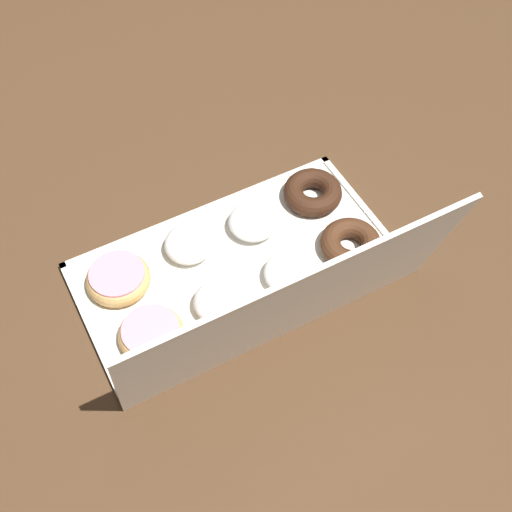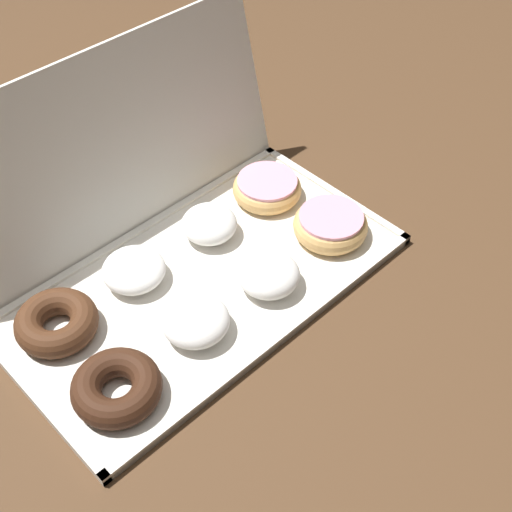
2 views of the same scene
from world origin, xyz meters
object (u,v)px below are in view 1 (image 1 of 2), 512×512
Objects in this scene: chocolate_cake_ring_donut_0 at (313,192)px; pink_frosted_donut_7 at (151,334)px; donut_box at (237,267)px; powdered_filled_donut_1 at (253,221)px; pink_frosted_donut_3 at (118,278)px; powdered_filled_donut_2 at (189,244)px; chocolate_cake_ring_donut_4 at (351,244)px; powdered_filled_donut_6 at (218,302)px; powdered_filled_donut_5 at (289,273)px.

chocolate_cake_ring_donut_0 reaches higher than pink_frosted_donut_7.
donut_box is 5.01× the size of chocolate_cake_ring_donut_0.
powdered_filled_donut_1 is (-0.07, -0.06, 0.03)m from donut_box.
pink_frosted_donut_7 is (-0.01, 0.13, -0.00)m from pink_frosted_donut_3.
powdered_filled_donut_2 is 0.30m from chocolate_cake_ring_donut_4.
powdered_filled_donut_2 reaches higher than pink_frosted_donut_7.
powdered_filled_donut_6 is (0.27, 0.14, 0.00)m from chocolate_cake_ring_donut_0.
chocolate_cake_ring_donut_0 is at bearing -153.25° from powdered_filled_donut_6.
powdered_filled_donut_1 is 0.19m from powdered_filled_donut_6.
donut_box is 0.10m from powdered_filled_donut_2.
powdered_filled_donut_2 is at bearing -47.05° from powdered_filled_donut_5.
powdered_filled_donut_6 is at bearing 43.58° from donut_box.
chocolate_cake_ring_donut_4 is at bearing 162.34° from pink_frosted_donut_3.
powdered_filled_donut_6 is (0.27, -0.00, 0.00)m from chocolate_cake_ring_donut_4.
powdered_filled_donut_1 is at bearing -137.58° from donut_box.
chocolate_cake_ring_donut_0 is 0.14m from chocolate_cake_ring_donut_4.
powdered_filled_donut_2 is at bearing -48.30° from donut_box.
donut_box is 6.75× the size of powdered_filled_donut_6.
chocolate_cake_ring_donut_4 is at bearing 88.80° from chocolate_cake_ring_donut_0.
powdered_filled_donut_6 is at bearing 86.70° from powdered_filled_donut_2.
powdered_filled_donut_6 is 0.12m from pink_frosted_donut_7.
pink_frosted_donut_7 is (0.19, 0.07, 0.02)m from donut_box.
powdered_filled_donut_6 is (0.01, 0.14, -0.00)m from powdered_filled_donut_2.
chocolate_cake_ring_donut_0 is 1.00× the size of pink_frosted_donut_3.
pink_frosted_donut_7 is (0.12, 0.00, -0.00)m from powdered_filled_donut_6.
powdered_filled_donut_2 is at bearing -27.57° from chocolate_cake_ring_donut_4.
pink_frosted_donut_3 and chocolate_cake_ring_donut_4 have the same top height.
chocolate_cake_ring_donut_4 is 0.27m from powdered_filled_donut_6.
pink_frosted_donut_3 is at bearing 1.48° from chocolate_cake_ring_donut_0.
powdered_filled_donut_1 is 0.83× the size of pink_frosted_donut_7.
powdered_filled_donut_1 reaches higher than chocolate_cake_ring_donut_4.
powdered_filled_donut_2 is at bearing -133.96° from pink_frosted_donut_7.
powdered_filled_donut_2 is 1.06× the size of powdered_filled_donut_6.
pink_frosted_donut_7 reaches higher than donut_box.
powdered_filled_donut_5 is (-0.07, 0.07, 0.02)m from donut_box.
chocolate_cake_ring_donut_0 is at bearing -133.28° from powdered_filled_donut_5.
powdered_filled_donut_2 is at bearing -3.99° from powdered_filled_donut_1.
donut_box is at bearing 131.70° from powdered_filled_donut_2.
chocolate_cake_ring_donut_0 is 1.35× the size of powdered_filled_donut_6.
powdered_filled_donut_6 is at bearing -0.25° from chocolate_cake_ring_donut_4.
chocolate_cake_ring_donut_4 is 0.13m from powdered_filled_donut_5.
pink_frosted_donut_7 is at bearing 0.83° from powdered_filled_donut_6.
powdered_filled_donut_2 is 0.19m from powdered_filled_donut_5.
powdered_filled_donut_6 reaches higher than pink_frosted_donut_7.
powdered_filled_donut_1 is at bearing -136.98° from powdered_filled_donut_6.
powdered_filled_donut_1 is 0.27m from pink_frosted_donut_3.
powdered_filled_donut_6 is at bearing 136.26° from pink_frosted_donut_3.
powdered_filled_donut_1 is 0.81× the size of pink_frosted_donut_3.
powdered_filled_donut_1 reaches higher than powdered_filled_donut_5.
chocolate_cake_ring_donut_4 is 1.23× the size of powdered_filled_donut_5.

